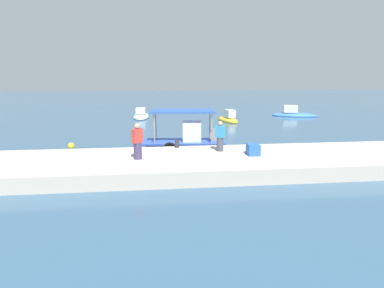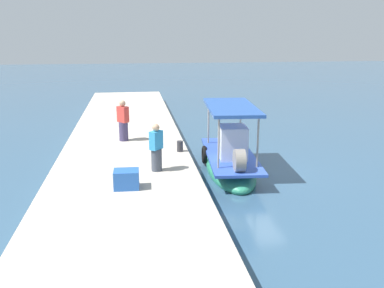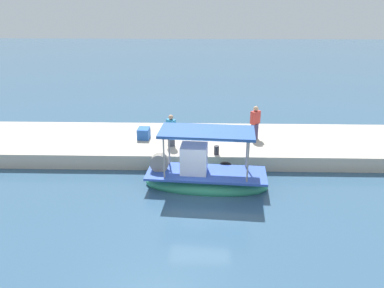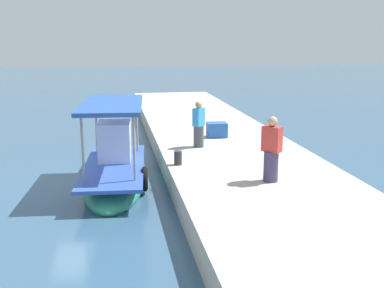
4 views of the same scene
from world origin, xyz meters
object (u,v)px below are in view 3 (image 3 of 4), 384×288
Objects in this scene: main_fishing_boat at (204,177)px; mooring_bollard at (217,150)px; fisherman_near_bollard at (171,132)px; fisherman_by_crate at (255,124)px; cargo_crate at (144,133)px.

main_fishing_boat is 12.98× the size of mooring_bollard.
fisherman_near_bollard is 3.85× the size of mooring_bollard.
mooring_bollard is at bearing -107.26° from main_fishing_boat.
fisherman_near_bollard is 2.50m from mooring_bollard.
main_fishing_boat reaches higher than fisherman_near_bollard.
fisherman_near_bollard reaches higher than mooring_bollard.
fisherman_by_crate reaches higher than fisherman_near_bollard.
main_fishing_boat is 3.10× the size of fisherman_by_crate.
fisherman_by_crate is 4.18× the size of mooring_bollard.
main_fishing_boat is at bearing 57.11° from fisherman_by_crate.
fisherman_by_crate is (-4.27, -1.15, 0.06)m from fisherman_near_bollard.
fisherman_by_crate reaches higher than mooring_bollard.
main_fishing_boat is at bearing 72.74° from mooring_bollard.
fisherman_near_bollard reaches higher than cargo_crate.
mooring_bollard is at bearing 154.83° from fisherman_near_bollard.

